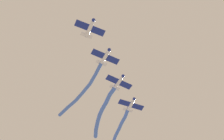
{
  "coord_description": "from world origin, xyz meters",
  "views": [
    {
      "loc": [
        7.62,
        35.8,
        5.49
      ],
      "look_at": [
        -10.41,
        -2.08,
        64.2
      ],
      "focal_mm": 54.32,
      "sensor_mm": 36.0,
      "label": 1
    }
  ],
  "objects": [
    {
      "name": "smoke_trail_left_wing",
      "position": [
        -6.63,
        -9.68,
        63.33
      ],
      "size": [
        4.12,
        16.54,
        2.6
      ],
      "color": "#4C75DB"
    },
    {
      "name": "airplane_lead",
      "position": [
        -2.09,
        5.39,
        63.84
      ],
      "size": [
        6.07,
        4.52,
        1.53
      ],
      "rotation": [
        0.0,
        0.0,
        1.55
      ],
      "color": "silver"
    },
    {
      "name": "airplane_slot",
      "position": [
        -18.73,
        -9.35,
        64.59
      ],
      "size": [
        6.12,
        4.58,
        1.53
      ],
      "rotation": [
        0.0,
        0.0,
        1.5
      ],
      "color": "silver"
    },
    {
      "name": "airplane_left_wing",
      "position": [
        -7.64,
        0.48,
        64.09
      ],
      "size": [
        6.06,
        4.51,
        1.53
      ],
      "rotation": [
        0.0,
        0.0,
        1.59
      ],
      "color": "silver"
    },
    {
      "name": "smoke_trail_right_wing",
      "position": [
        -13.43,
        -13.69,
        63.61
      ],
      "size": [
        3.08,
        14.93,
        2.76
      ],
      "color": "#4C75DB"
    },
    {
      "name": "airplane_right_wing",
      "position": [
        -13.2,
        -4.43,
        64.34
      ],
      "size": [
        6.11,
        4.56,
        1.53
      ],
      "rotation": [
        0.0,
        0.0,
        1.63
      ],
      "color": "silver"
    },
    {
      "name": "smoke_trail_slot",
      "position": [
        -20.32,
        -19.02,
        65.61
      ],
      "size": [
        4.11,
        15.91,
        2.95
      ],
      "color": "#4C75DB"
    }
  ]
}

